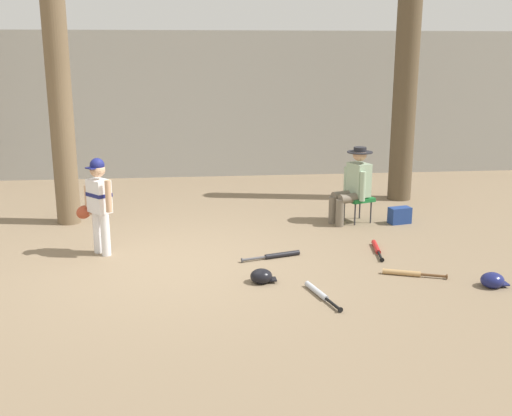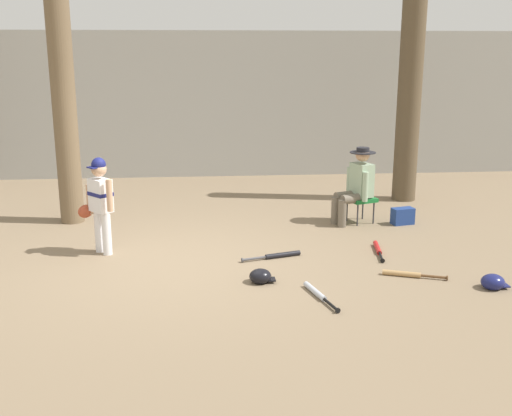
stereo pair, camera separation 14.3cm
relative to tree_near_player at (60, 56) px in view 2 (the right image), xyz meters
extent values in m
plane|color=#7F6B51|center=(1.68, -2.23, -2.57)|extent=(60.00, 60.00, 0.00)
cube|color=#9E9E99|center=(1.68, 3.64, -1.04)|extent=(18.00, 0.36, 3.05)
cylinder|color=brown|center=(0.00, 0.00, 0.20)|extent=(0.36, 0.36, 5.54)
cone|color=brown|center=(0.00, 0.00, -2.57)|extent=(0.51, 0.51, 0.22)
cylinder|color=brown|center=(5.74, 1.02, -0.45)|extent=(0.42, 0.42, 4.25)
cone|color=brown|center=(5.74, 1.02, -2.57)|extent=(0.70, 0.70, 0.25)
cylinder|color=white|center=(0.80, -1.71, -2.28)|extent=(0.12, 0.12, 0.58)
cylinder|color=white|center=(0.68, -1.58, -2.28)|extent=(0.12, 0.12, 0.58)
cube|color=white|center=(0.74, -1.64, -1.77)|extent=(0.35, 0.36, 0.44)
cube|color=navy|center=(0.74, -1.64, -1.75)|extent=(0.36, 0.37, 0.05)
sphere|color=tan|center=(0.74, -1.64, -1.42)|extent=(0.20, 0.20, 0.20)
sphere|color=navy|center=(0.74, -1.64, -1.36)|extent=(0.19, 0.19, 0.19)
cube|color=navy|center=(0.67, -1.70, -1.38)|extent=(0.17, 0.17, 0.02)
cylinder|color=tan|center=(0.88, -1.84, -1.73)|extent=(0.11, 0.11, 0.42)
cylinder|color=tan|center=(0.57, -1.51, -1.85)|extent=(0.11, 0.11, 0.40)
ellipsoid|color=#AD472D|center=(0.51, -1.54, -2.01)|extent=(0.24, 0.24, 0.18)
cube|color=#196B2D|center=(4.56, -0.44, -2.19)|extent=(0.51, 0.51, 0.06)
cylinder|color=#333338|center=(4.47, -0.63, -2.38)|extent=(0.02, 0.02, 0.38)
cylinder|color=#333338|center=(4.37, -0.35, -2.38)|extent=(0.02, 0.02, 0.38)
cylinder|color=#333338|center=(4.76, -0.53, -2.38)|extent=(0.02, 0.02, 0.38)
cylinder|color=#333338|center=(4.65, -0.25, -2.38)|extent=(0.02, 0.02, 0.38)
cylinder|color=#6B6051|center=(4.22, -0.67, -2.35)|extent=(0.13, 0.13, 0.43)
cylinder|color=#6B6051|center=(4.15, -0.48, -2.35)|extent=(0.13, 0.13, 0.43)
cylinder|color=#6B6051|center=(4.41, -0.60, -2.14)|extent=(0.43, 0.28, 0.15)
cylinder|color=#6B6051|center=(4.34, -0.41, -2.14)|extent=(0.43, 0.28, 0.15)
cube|color=#99B293|center=(4.56, -0.44, -1.88)|extent=(0.35, 0.42, 0.52)
cylinder|color=#99B293|center=(4.56, -0.67, -1.94)|extent=(0.12, 0.12, 0.46)
cylinder|color=#99B293|center=(4.41, -0.26, -1.94)|extent=(0.12, 0.12, 0.46)
sphere|color=tan|center=(4.56, -0.44, -1.48)|extent=(0.22, 0.22, 0.22)
cylinder|color=#232328|center=(4.56, -0.44, -1.45)|extent=(0.40, 0.40, 0.02)
cylinder|color=#232328|center=(4.56, -0.44, -1.41)|extent=(0.20, 0.20, 0.09)
cube|color=navy|center=(5.20, -0.60, -2.44)|extent=(0.37, 0.25, 0.26)
cylinder|color=tan|center=(4.47, -2.86, -2.54)|extent=(0.45, 0.22, 0.07)
cylinder|color=brown|center=(4.82, -2.99, -2.54)|extent=(0.30, 0.14, 0.03)
cylinder|color=brown|center=(4.97, -3.04, -2.54)|extent=(0.03, 0.06, 0.06)
cylinder|color=red|center=(4.45, -1.84, -2.54)|extent=(0.13, 0.47, 0.07)
cylinder|color=black|center=(4.40, -2.22, -2.54)|extent=(0.08, 0.31, 0.03)
cylinder|color=black|center=(4.37, -2.37, -2.54)|extent=(0.06, 0.02, 0.06)
cylinder|color=black|center=(3.12, -2.03, -2.54)|extent=(0.49, 0.20, 0.07)
cylinder|color=#4C4C51|center=(2.73, -2.15, -2.54)|extent=(0.32, 0.13, 0.03)
cylinder|color=#4C4C51|center=(2.58, -2.19, -2.54)|extent=(0.03, 0.06, 0.06)
cylinder|color=#B7BCC6|center=(3.32, -3.32, -2.54)|extent=(0.19, 0.48, 0.07)
cylinder|color=black|center=(3.42, -3.71, -2.54)|extent=(0.11, 0.32, 0.03)
cylinder|color=black|center=(3.47, -3.86, -2.54)|extent=(0.06, 0.03, 0.06)
ellipsoid|color=black|center=(2.74, -2.91, -2.49)|extent=(0.26, 0.24, 0.18)
cube|color=black|center=(2.87, -2.91, -2.53)|extent=(0.11, 0.13, 0.02)
ellipsoid|color=navy|center=(5.38, -3.33, -2.49)|extent=(0.27, 0.25, 0.19)
cube|color=navy|center=(5.51, -3.33, -2.53)|extent=(0.11, 0.14, 0.02)
camera|label=1|loc=(1.97, -9.68, 0.09)|focal=43.16mm
camera|label=2|loc=(2.11, -9.69, 0.09)|focal=43.16mm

